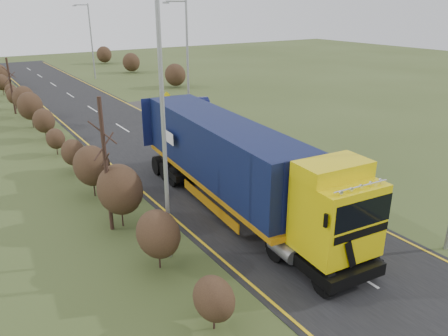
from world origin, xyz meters
TOP-DOWN VIEW (x-y plane):
  - ground at (0.00, 0.00)m, footprint 160.00×160.00m
  - road at (0.00, 10.00)m, footprint 8.00×120.00m
  - layby at (6.50, 20.00)m, footprint 6.00×18.00m
  - lane_markings at (0.00, 9.69)m, footprint 7.52×116.00m
  - hedgerow at (-6.00, 7.89)m, footprint 2.24×102.04m
  - lorry at (-0.80, 2.57)m, footprint 3.73×16.09m
  - car_red_hatchback at (6.09, 15.70)m, footprint 3.36×4.64m
  - car_blue_sedan at (8.14, 21.50)m, footprint 2.95×4.56m
  - streetlight_mid at (5.67, 19.23)m, footprint 2.09×0.20m
  - streetlight_far at (5.68, 45.45)m, footprint 2.01×0.19m
  - left_pole at (-5.31, 0.54)m, footprint 0.16×0.16m
  - speed_sign at (4.20, 9.55)m, footprint 0.71×0.10m
  - warning_board at (5.51, 23.00)m, footprint 0.75×0.11m

SIDE VIEW (x-z plane):
  - ground at x=0.00m, z-range 0.00..0.00m
  - road at x=0.00m, z-range 0.00..0.02m
  - layby at x=6.50m, z-range 0.00..0.02m
  - lane_markings at x=0.00m, z-range 0.03..0.03m
  - car_blue_sedan at x=8.14m, z-range 0.00..1.42m
  - car_red_hatchback at x=6.09m, z-range 0.00..1.47m
  - warning_board at x=5.51m, z-range 0.22..2.18m
  - hedgerow at x=-6.00m, z-range -1.41..4.64m
  - speed_sign at x=4.20m, z-range 0.54..3.11m
  - lorry at x=-0.80m, z-range 0.30..4.73m
  - streetlight_far at x=5.68m, z-range 0.49..9.97m
  - streetlight_mid at x=5.67m, z-range 0.53..10.38m
  - left_pole at x=-5.31m, z-range 0.00..11.22m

